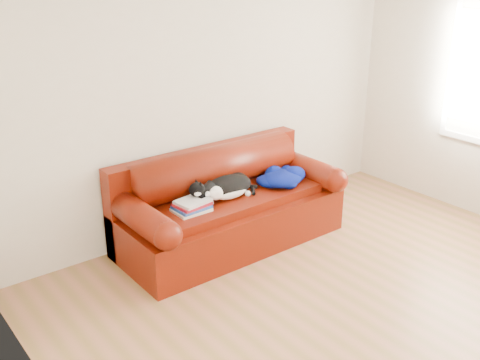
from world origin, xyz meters
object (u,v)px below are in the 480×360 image
object	(u,v)px
book_stack	(192,206)
blanket	(282,177)
cat	(228,188)
sofa_base	(231,219)

from	to	relation	value
book_stack	blanket	distance (m)	1.02
cat	blanket	bearing A→B (deg)	-14.41
sofa_base	book_stack	bearing A→B (deg)	-168.18
blanket	cat	bearing A→B (deg)	175.64
book_stack	blanket	bearing A→B (deg)	-0.24
sofa_base	book_stack	xyz separation A→B (m)	(-0.48, -0.10, 0.31)
sofa_base	blanket	size ratio (longest dim) A/B	3.76
sofa_base	blanket	distance (m)	0.64
cat	blanket	world-z (taller)	cat
sofa_base	blanket	world-z (taller)	blanket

